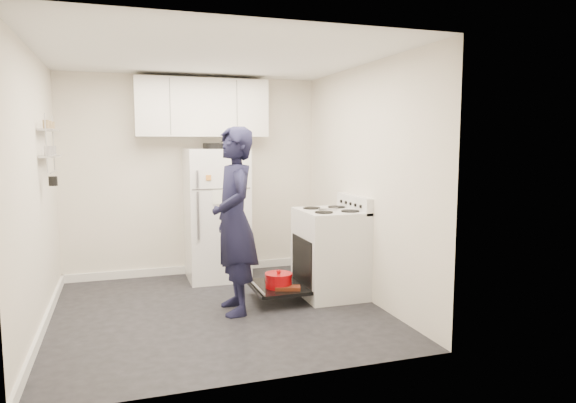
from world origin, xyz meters
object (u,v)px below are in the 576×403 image
object	(u,v)px
open_oven_door	(278,284)
person	(234,221)
refrigerator	(217,214)
electric_range	(329,254)

from	to	relation	value
open_oven_door	person	size ratio (longest dim) A/B	0.38
open_oven_door	person	distance (m)	0.91
refrigerator	person	bearing A→B (deg)	-92.67
refrigerator	person	distance (m)	1.32
refrigerator	open_oven_door	bearing A→B (deg)	-68.45
electric_range	open_oven_door	size ratio (longest dim) A/B	1.57
open_oven_door	person	world-z (taller)	person
refrigerator	person	xyz separation A→B (m)	(-0.06, -1.31, 0.11)
electric_range	open_oven_door	distance (m)	0.66
electric_range	person	xyz separation A→B (m)	(-1.10, -0.21, 0.45)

